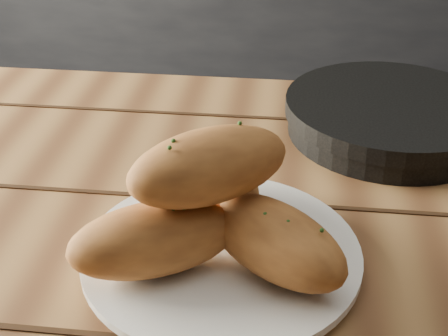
# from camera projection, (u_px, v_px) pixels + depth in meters

# --- Properties ---
(plate) EXTENTS (0.25, 0.25, 0.02)m
(plate) POSITION_uv_depth(u_px,v_px,m) (221.00, 256.00, 0.56)
(plate) COLOR white
(plate) RESTS_ON table
(bread_rolls) EXTENTS (0.25, 0.22, 0.12)m
(bread_rolls) POSITION_uv_depth(u_px,v_px,m) (215.00, 208.00, 0.53)
(bread_rolls) COLOR #C77937
(bread_rolls) RESTS_ON plate
(skillet) EXTENTS (0.38, 0.26, 0.05)m
(skillet) POSITION_uv_depth(u_px,v_px,m) (392.00, 116.00, 0.77)
(skillet) COLOR black
(skillet) RESTS_ON table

